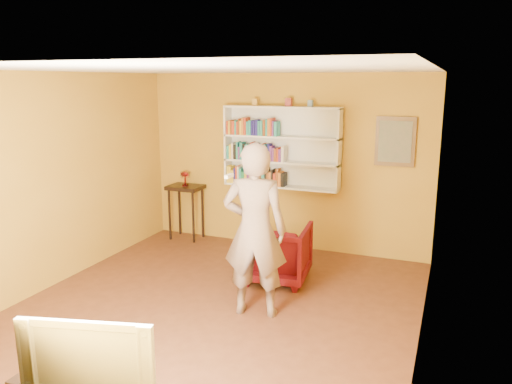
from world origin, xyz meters
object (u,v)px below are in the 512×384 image
armchair (277,252)px  television (92,352)px  bookshelf (283,147)px  console_table (186,195)px  person (255,231)px  ruby_lustre (185,175)px

armchair → television: (-0.17, -3.38, 0.36)m
bookshelf → console_table: bearing=-174.4°
armchair → television: television is taller
armchair → person: person is taller
armchair → television: 3.40m
bookshelf → television: bearing=-87.6°
armchair → television: size_ratio=0.87×
ruby_lustre → armchair: size_ratio=0.28×
ruby_lustre → armchair: bearing=-29.3°
armchair → person: (0.10, -1.01, 0.59)m
bookshelf → person: bearing=-78.5°
ruby_lustre → armchair: 2.39m
bookshelf → person: bookshelf is taller
console_table → television: television is taller
person → ruby_lustre: bearing=-57.4°
bookshelf → console_table: (-1.63, -0.16, -0.85)m
person → television: (-0.27, -2.37, -0.24)m
armchair → person: bearing=89.6°
bookshelf → ruby_lustre: 1.72m
bookshelf → armchair: bookshelf is taller
bookshelf → ruby_lustre: bookshelf is taller
console_table → television: 4.86m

